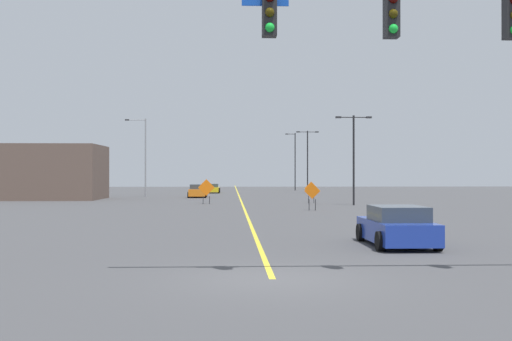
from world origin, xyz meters
The scene contains 14 objects.
ground centered at (0.00, 0.00, 0.00)m, with size 213.18×213.18×0.00m, color #444447.
road_centre_stripe centered at (0.00, 59.22, 0.00)m, with size 0.16×118.44×0.01m.
traffic_signal_assembly centered at (4.55, -0.02, 5.59)m, with size 11.64×0.44×7.45m.
street_lamp_mid_left centered at (8.75, 77.80, 4.75)m, with size 1.55×0.24×8.72m.
street_lamp_near_right centered at (8.80, 33.73, 4.24)m, with size 2.88×0.24×7.13m.
street_lamp_far_left centered at (8.97, 63.91, 4.74)m, with size 2.88×0.24×8.08m.
street_lamp_near_left centered at (-10.44, 52.85, 4.74)m, with size 2.31×0.24×8.56m.
construction_sign_median_far centered at (-2.96, 36.16, 1.28)m, with size 1.36×0.37×2.06m.
construction_sign_left_shoulder centered at (5.89, 37.31, 1.15)m, with size 1.18×0.17×1.84m.
construction_sign_median_near centered at (4.57, 26.94, 1.20)m, with size 1.09×0.27×1.87m.
car_orange_near centered at (-4.47, 50.86, 0.67)m, with size 1.97×4.40×1.39m.
car_blue_passing centered at (4.72, 6.45, 0.65)m, with size 2.09×4.27×1.37m.
car_yellow_far centered at (-3.40, 65.98, 0.57)m, with size 2.11×4.40×1.21m.
roadside_building_west centered at (-19.51, 46.28, 2.66)m, with size 11.67×7.77×5.31m.
Camera 1 is at (-0.98, -14.17, 2.45)m, focal length 42.74 mm.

